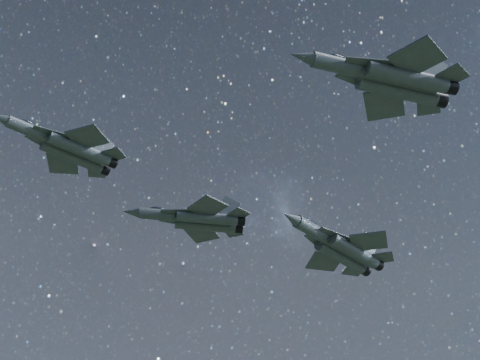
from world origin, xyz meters
name	(u,v)px	position (x,y,z in m)	size (l,w,h in m)	color
jet_lead	(66,147)	(-22.11, 4.50, 142.51)	(15.72, 10.81, 3.94)	#353D42
jet_left	(196,219)	(-2.71, 12.70, 143.05)	(16.66, 11.23, 4.20)	#353D42
jet_right	(389,79)	(6.05, -18.30, 145.21)	(19.44, 13.50, 4.88)	#353D42
jet_slot	(340,248)	(14.88, 6.07, 139.80)	(18.79, 12.57, 4.76)	#353D42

